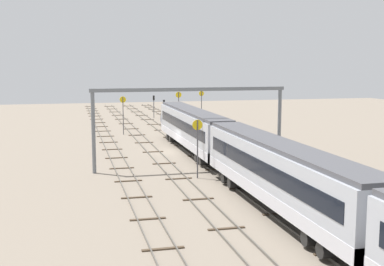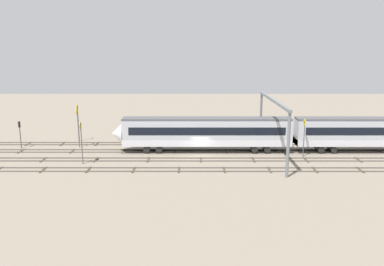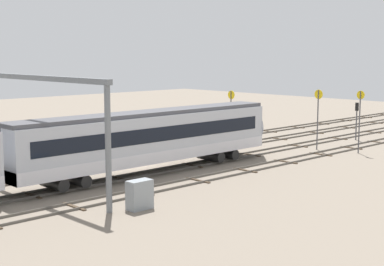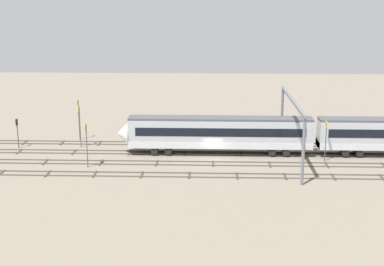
{
  "view_description": "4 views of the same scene",
  "coord_description": "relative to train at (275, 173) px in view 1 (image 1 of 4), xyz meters",
  "views": [
    {
      "loc": [
        -57.18,
        11.54,
        10.31
      ],
      "look_at": [
        0.74,
        -2.62,
        1.99
      ],
      "focal_mm": 47.26,
      "sensor_mm": 36.0,
      "label": 1
    },
    {
      "loc": [
        1.13,
        53.46,
        14.79
      ],
      "look_at": [
        1.19,
        0.78,
        3.39
      ],
      "focal_mm": 37.17,
      "sensor_mm": 36.0,
      "label": 2
    },
    {
      "loc": [
        -29.54,
        -36.85,
        9.47
      ],
      "look_at": [
        5.86,
        0.04,
        2.35
      ],
      "focal_mm": 54.27,
      "sensor_mm": 36.0,
      "label": 3
    },
    {
      "loc": [
        0.39,
        66.67,
        20.87
      ],
      "look_at": [
        2.79,
        -2.22,
        2.82
      ],
      "focal_mm": 50.73,
      "sensor_mm": 36.0,
      "label": 4
    }
  ],
  "objects": [
    {
      "name": "overhead_gantry",
      "position": [
        15.28,
        2.35,
        3.43
      ],
      "size": [
        0.4,
        19.2,
        7.94
      ],
      "color": "slate",
      "rests_on": "ground"
    },
    {
      "name": "relay_cabinet",
      "position": [
        17.03,
        -7.64,
        -1.76
      ],
      "size": [
        1.57,
        0.86,
        1.8
      ],
      "color": "gray",
      "rests_on": "ground"
    },
    {
      "name": "train",
      "position": [
        0.0,
        0.0,
        0.0
      ],
      "size": [
        75.2,
        3.24,
        4.8
      ],
      "color": "#B7BCC6",
      "rests_on": "ground"
    },
    {
      "name": "track_middle",
      "position": [
        25.1,
        4.47,
        -2.59
      ],
      "size": [
        133.81,
        2.4,
        0.16
      ],
      "color": "#59544C",
      "rests_on": "ground"
    },
    {
      "name": "track_near_foreground",
      "position": [
        25.1,
        -4.47,
        -2.59
      ],
      "size": [
        133.81,
        2.4,
        0.16
      ],
      "color": "#59544C",
      "rests_on": "ground"
    },
    {
      "name": "ground_plane",
      "position": [
        25.1,
        2.24,
        -2.66
      ],
      "size": [
        149.81,
        149.81,
        0.0
      ],
      "primitive_type": "plane",
      "color": "gray"
    },
    {
      "name": "speed_sign_far_trackside",
      "position": [
        44.45,
        -6.46,
        1.01
      ],
      "size": [
        0.14,
        0.8,
        5.93
      ],
      "color": "#4C4C51",
      "rests_on": "ground"
    },
    {
      "name": "track_second_far",
      "position": [
        25.1,
        8.95,
        -2.59
      ],
      "size": [
        133.81,
        2.4,
        0.16
      ],
      "color": "#59544C",
      "rests_on": "ground"
    },
    {
      "name": "signal_light_trackside_approach",
      "position": [
        51.84,
        -1.84,
        0.04
      ],
      "size": [
        0.31,
        0.32,
        4.08
      ],
      "color": "#4C4C51",
      "rests_on": "ground"
    },
    {
      "name": "speed_sign_mid_trackside",
      "position": [
        43.37,
        -2.55,
        1.11
      ],
      "size": [
        0.14,
        0.91,
        5.89
      ],
      "color": "#4C4C51",
      "rests_on": "ground"
    },
    {
      "name": "signal_light_trackside_departure",
      "position": [
        61.34,
        -1.67,
        0.12
      ],
      "size": [
        0.31,
        0.32,
        4.21
      ],
      "color": "#4C4C51",
      "rests_on": "ground"
    },
    {
      "name": "speed_sign_near_foreground",
      "position": [
        10.98,
        2.75,
        0.78
      ],
      "size": [
        0.14,
        0.93,
        5.29
      ],
      "color": "#4C4C51",
      "rests_on": "ground"
    },
    {
      "name": "speed_sign_distant_end",
      "position": [
        40.46,
        6.26,
        0.89
      ],
      "size": [
        0.14,
        0.9,
        5.52
      ],
      "color": "#4C4C51",
      "rests_on": "ground"
    },
    {
      "name": "track_with_train",
      "position": [
        25.1,
        -0.0,
        -2.59
      ],
      "size": [
        133.81,
        2.4,
        0.16
      ],
      "color": "#59544C",
      "rests_on": "ground"
    }
  ]
}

